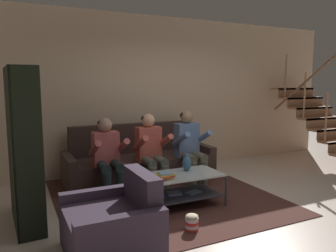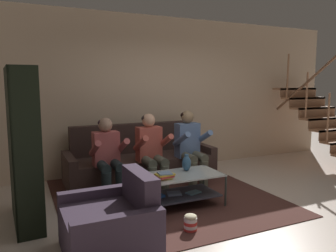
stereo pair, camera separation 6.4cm
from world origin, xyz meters
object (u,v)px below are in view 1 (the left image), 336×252
at_px(vase, 187,163).
at_px(armchair, 113,227).
at_px(book_stack, 165,176).
at_px(couch, 139,162).
at_px(popcorn_tub, 192,222).
at_px(person_seated_left, 108,154).
at_px(bookshelf, 21,163).
at_px(person_seated_middle, 151,149).
at_px(coffee_table, 178,185).
at_px(person_seated_right, 190,144).

height_order(vase, armchair, armchair).
distance_m(vase, book_stack, 0.50).
distance_m(couch, popcorn_tub, 2.14).
bearing_deg(person_seated_left, armchair, -103.74).
xyz_separation_m(book_stack, bookshelf, (-1.66, 0.35, 0.26)).
bearing_deg(book_stack, person_seated_middle, 78.06).
xyz_separation_m(couch, person_seated_left, (-0.69, -0.55, 0.33)).
xyz_separation_m(bookshelf, popcorn_tub, (1.70, -0.98, -0.65)).
xyz_separation_m(coffee_table, book_stack, (-0.23, -0.11, 0.19)).
distance_m(coffee_table, popcorn_tub, 0.79).
bearing_deg(vase, bookshelf, 176.74).
bearing_deg(vase, person_seated_left, 142.36).
relative_size(person_seated_right, vase, 5.11).
distance_m(person_seated_middle, bookshelf, 1.96).
bearing_deg(person_seated_right, bookshelf, -166.75).
height_order(book_stack, armchair, armchair).
bearing_deg(person_seated_left, bookshelf, -153.04).
bearing_deg(person_seated_right, person_seated_left, -179.78).
bearing_deg(armchair, person_seated_left, 76.26).
bearing_deg(bookshelf, coffee_table, -7.20).
bearing_deg(book_stack, person_seated_left, 117.46).
height_order(person_seated_left, popcorn_tub, person_seated_left).
distance_m(person_seated_middle, book_stack, 0.98).
bearing_deg(popcorn_tub, couch, 85.55).
relative_size(vase, armchair, 0.26).
xyz_separation_m(vase, popcorn_tub, (-0.40, -0.86, -0.45)).
height_order(person_seated_middle, coffee_table, person_seated_middle).
xyz_separation_m(person_seated_middle, coffee_table, (0.03, -0.84, -0.35)).
relative_size(person_seated_middle, armchair, 1.30).
xyz_separation_m(vase, bookshelf, (-2.10, 0.12, 0.20)).
bearing_deg(bookshelf, armchair, -54.42).
relative_size(vase, popcorn_tub, 1.19).
bearing_deg(book_stack, person_seated_right, 46.81).
bearing_deg(couch, vase, -79.37).
relative_size(coffee_table, vase, 5.02).
distance_m(person_seated_left, person_seated_middle, 0.69).
xyz_separation_m(couch, popcorn_tub, (-0.17, -2.12, -0.20)).
height_order(person_seated_left, armchair, person_seated_left).
distance_m(couch, person_seated_right, 0.95).
bearing_deg(couch, person_seated_right, -38.13).
distance_m(person_seated_left, popcorn_tub, 1.74).
bearing_deg(vase, couch, 100.63).
height_order(coffee_table, armchair, armchair).
height_order(vase, popcorn_tub, vase).
relative_size(person_seated_right, bookshelf, 0.65).
xyz_separation_m(person_seated_middle, bookshelf, (-1.86, -0.60, 0.10)).
bearing_deg(popcorn_tub, armchair, -174.46).
xyz_separation_m(person_seated_middle, armchair, (-1.10, -1.67, -0.37)).
bearing_deg(couch, coffee_table, -88.61).
bearing_deg(couch, popcorn_tub, -94.45).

